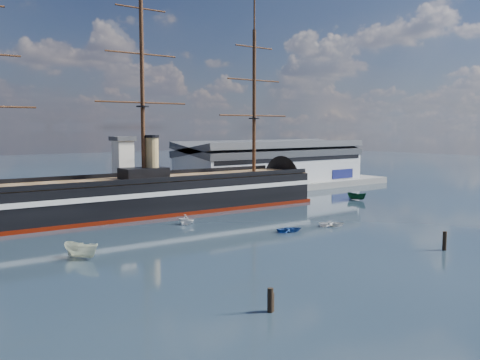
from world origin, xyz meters
TOP-DOWN VIEW (x-y plane):
  - ground at (0.00, 40.00)m, footprint 600.00×600.00m
  - quay at (10.00, 76.00)m, footprint 180.00×18.00m
  - warehouse at (58.00, 80.00)m, footprint 63.00×21.00m
  - quay_tower at (3.00, 73.00)m, footprint 5.00×5.00m
  - warship at (-2.19, 60.00)m, footprint 113.23×20.26m
  - motorboat_a at (-25.59, 29.06)m, footprint 7.88×5.28m
  - motorboat_b at (12.19, 24.38)m, footprint 2.03×3.16m
  - motorboat_d at (1.46, 42.81)m, footprint 6.62×4.49m
  - motorboat_e at (22.56, 23.26)m, footprint 2.63×3.28m
  - motorboat_f at (56.19, 44.61)m, footprint 6.70×3.48m
  - piling_near_left at (-19.22, -5.42)m, footprint 0.64×0.64m
  - piling_near_right at (20.93, -1.42)m, footprint 0.64×0.64m

SIDE VIEW (x-z plane):
  - ground at x=0.00m, z-range 0.00..0.00m
  - quay at x=10.00m, z-range -1.00..1.00m
  - motorboat_a at x=-25.59m, z-range -1.48..1.48m
  - motorboat_b at x=12.19m, z-range -0.69..0.69m
  - motorboat_d at x=1.46m, z-range -1.12..1.12m
  - motorboat_e at x=22.56m, z-range -0.72..0.72m
  - motorboat_f at x=56.19m, z-range -1.27..1.27m
  - piling_near_left at x=-19.22m, z-range -1.63..1.63m
  - piling_near_right at x=20.93m, z-range -1.85..1.85m
  - warship at x=-2.19m, z-range -22.93..31.01m
  - warehouse at x=58.00m, z-range 2.18..13.78m
  - quay_tower at x=3.00m, z-range 2.25..17.25m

